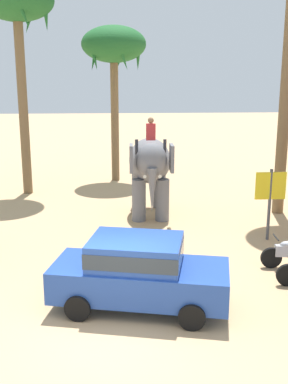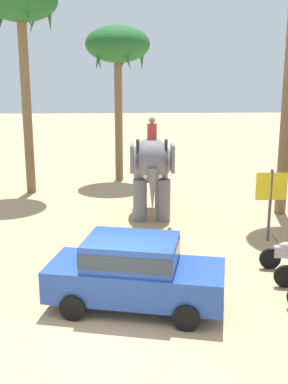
% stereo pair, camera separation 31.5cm
% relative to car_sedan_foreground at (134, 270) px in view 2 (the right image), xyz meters
% --- Properties ---
extents(ground_plane, '(120.00, 120.00, 0.00)m').
position_rel_car_sedan_foreground_xyz_m(ground_plane, '(-0.62, -1.12, -0.93)').
color(ground_plane, tan).
extents(car_sedan_foreground, '(4.37, 2.56, 1.70)m').
position_rel_car_sedan_foreground_xyz_m(car_sedan_foreground, '(0.00, 0.00, 0.00)').
color(car_sedan_foreground, '#23479E').
rests_on(car_sedan_foreground, ground).
extents(elephant_with_mahout, '(1.72, 3.90, 3.88)m').
position_rel_car_sedan_foreground_xyz_m(elephant_with_mahout, '(0.85, 7.49, 1.06)').
color(elephant_with_mahout, slate).
rests_on(elephant_with_mahout, ground).
extents(palm_tree_behind_elephant, '(3.20, 3.20, 9.38)m').
position_rel_car_sedan_foreground_xyz_m(palm_tree_behind_elephant, '(-4.56, 11.50, 7.23)').
color(palm_tree_behind_elephant, brown).
rests_on(palm_tree_behind_elephant, ground).
extents(palm_tree_left_of_road, '(3.20, 3.20, 7.75)m').
position_rel_car_sedan_foreground_xyz_m(palm_tree_left_of_road, '(-0.44, 14.05, 5.71)').
color(palm_tree_left_of_road, brown).
rests_on(palm_tree_left_of_road, ground).
extents(signboard_yellow, '(1.00, 0.10, 2.40)m').
position_rel_car_sedan_foreground_xyz_m(signboard_yellow, '(4.57, 4.44, 0.76)').
color(signboard_yellow, '#4C4C51').
rests_on(signboard_yellow, ground).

